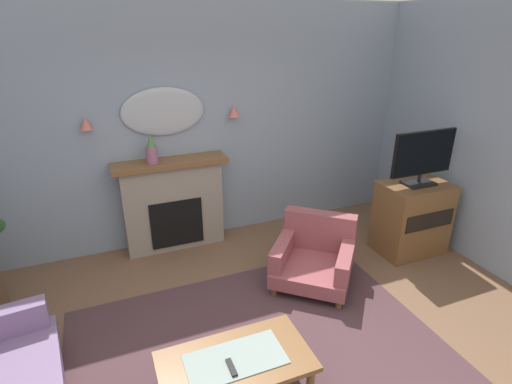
# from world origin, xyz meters

# --- Properties ---
(floor) EXTENTS (6.90, 5.96, 0.10)m
(floor) POSITION_xyz_m (0.00, 0.00, -0.05)
(floor) COLOR brown
(floor) RESTS_ON ground
(wall_back) EXTENTS (6.90, 0.10, 2.92)m
(wall_back) POSITION_xyz_m (0.00, 2.53, 1.46)
(wall_back) COLOR #8C9EB2
(wall_back) RESTS_ON ground
(patterned_rug) EXTENTS (3.20, 2.40, 0.01)m
(patterned_rug) POSITION_xyz_m (0.00, 0.20, 0.01)
(patterned_rug) COLOR #4C3338
(patterned_rug) RESTS_ON ground
(fireplace) EXTENTS (1.36, 0.36, 1.16)m
(fireplace) POSITION_xyz_m (-0.29, 2.31, 0.57)
(fireplace) COLOR gray
(fireplace) RESTS_ON ground
(mantel_vase_left) EXTENTS (0.13, 0.13, 0.35)m
(mantel_vase_left) POSITION_xyz_m (-0.49, 2.28, 1.31)
(mantel_vase_left) COLOR #9E6084
(mantel_vase_left) RESTS_ON fireplace
(wall_mirror) EXTENTS (0.96, 0.06, 0.56)m
(wall_mirror) POSITION_xyz_m (-0.29, 2.45, 1.71)
(wall_mirror) COLOR #B2BCC6
(wall_sconce_left) EXTENTS (0.14, 0.14, 0.14)m
(wall_sconce_left) POSITION_xyz_m (-1.14, 2.40, 1.66)
(wall_sconce_left) COLOR #D17066
(wall_sconce_right) EXTENTS (0.14, 0.14, 0.14)m
(wall_sconce_right) POSITION_xyz_m (0.56, 2.40, 1.66)
(wall_sconce_right) COLOR #D17066
(coffee_table) EXTENTS (1.10, 0.60, 0.45)m
(coffee_table) POSITION_xyz_m (-0.36, -0.20, 0.38)
(coffee_table) COLOR brown
(coffee_table) RESTS_ON ground
(tv_remote) EXTENTS (0.04, 0.16, 0.02)m
(tv_remote) POSITION_xyz_m (-0.41, -0.27, 0.45)
(tv_remote) COLOR black
(tv_remote) RESTS_ON coffee_table
(armchair_by_coffee_table) EXTENTS (1.14, 1.14, 0.71)m
(armchair_by_coffee_table) POSITION_xyz_m (0.99, 1.00, 0.31)
(armchair_by_coffee_table) COLOR #934C51
(armchair_by_coffee_table) RESTS_ON ground
(tv_cabinet) EXTENTS (0.80, 0.57, 0.90)m
(tv_cabinet) POSITION_xyz_m (2.40, 1.11, 0.45)
(tv_cabinet) COLOR brown
(tv_cabinet) RESTS_ON ground
(tv_flatscreen) EXTENTS (0.84, 0.24, 0.65)m
(tv_flatscreen) POSITION_xyz_m (2.40, 1.09, 1.25)
(tv_flatscreen) COLOR black
(tv_flatscreen) RESTS_ON tv_cabinet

